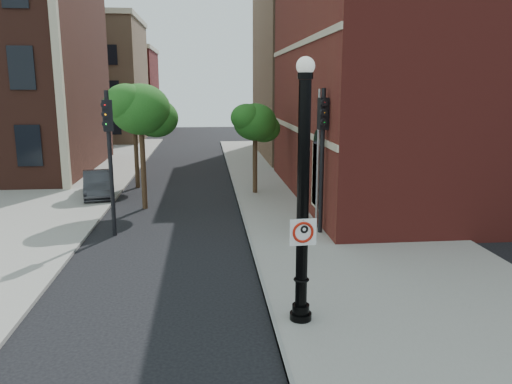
{
  "coord_description": "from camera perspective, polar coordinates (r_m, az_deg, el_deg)",
  "views": [
    {
      "loc": [
        0.53,
        -10.41,
        5.58
      ],
      "look_at": [
        1.78,
        2.0,
        2.93
      ],
      "focal_mm": 35.0,
      "sensor_mm": 36.0,
      "label": 1
    }
  ],
  "objects": [
    {
      "name": "parked_car",
      "position": [
        26.71,
        -17.58,
        0.85
      ],
      "size": [
        2.26,
        4.29,
        1.34
      ],
      "primitive_type": "imported",
      "rotation": [
        0.0,
        0.0,
        0.21
      ],
      "color": "#2A2B2F",
      "rests_on": "ground"
    },
    {
      "name": "street_tree_a",
      "position": [
        23.22,
        -12.95,
        9.05
      ],
      "size": [
        3.17,
        2.86,
        5.71
      ],
      "color": "#322414",
      "rests_on": "ground"
    },
    {
      "name": "ground",
      "position": [
        11.82,
        -7.96,
        -16.28
      ],
      "size": [
        120.0,
        120.0,
        0.0
      ],
      "primitive_type": "plane",
      "color": "black",
      "rests_on": "ground"
    },
    {
      "name": "no_parking_sign",
      "position": [
        11.4,
        5.41,
        -4.57
      ],
      "size": [
        0.63,
        0.1,
        0.63
      ],
      "rotation": [
        0.0,
        0.0,
        0.08
      ],
      "color": "white",
      "rests_on": "ground"
    },
    {
      "name": "street_tree_b",
      "position": [
        28.37,
        -13.66,
        8.62
      ],
      "size": [
        2.87,
        2.59,
        5.16
      ],
      "color": "#322414",
      "rests_on": "ground"
    },
    {
      "name": "traffic_signal_right",
      "position": [
        18.55,
        7.62,
        6.14
      ],
      "size": [
        0.4,
        0.47,
        5.52
      ],
      "rotation": [
        0.0,
        0.0,
        0.17
      ],
      "color": "black",
      "rests_on": "ground"
    },
    {
      "name": "curb_edge",
      "position": [
        21.19,
        -1.45,
        -3.07
      ],
      "size": [
        0.1,
        60.0,
        0.14
      ],
      "primitive_type": "cube",
      "color": "gray",
      "rests_on": "ground"
    },
    {
      "name": "bg_building_tan_b",
      "position": [
        43.29,
        15.62,
        13.45
      ],
      "size": [
        22.0,
        14.0,
        14.0
      ],
      "primitive_type": "cube",
      "color": "#987353",
      "rests_on": "ground"
    },
    {
      "name": "brick_wall_building",
      "position": [
        28.9,
        27.25,
        12.05
      ],
      "size": [
        22.3,
        16.3,
        12.5
      ],
      "color": "maroon",
      "rests_on": "ground"
    },
    {
      "name": "traffic_signal_left",
      "position": [
        19.14,
        -16.47,
        5.77
      ],
      "size": [
        0.41,
        0.48,
        5.44
      ],
      "rotation": [
        0.0,
        0.0,
        0.28
      ],
      "color": "black",
      "rests_on": "ground"
    },
    {
      "name": "sidewalk_right",
      "position": [
        21.84,
        8.96,
        -2.79
      ],
      "size": [
        8.0,
        60.0,
        0.12
      ],
      "primitive_type": "cube",
      "color": "gray",
      "rests_on": "ground"
    },
    {
      "name": "bg_building_red",
      "position": [
        69.55,
        -16.45,
        11.04
      ],
      "size": [
        12.0,
        12.0,
        10.0
      ],
      "primitive_type": "cube",
      "color": "maroon",
      "rests_on": "ground"
    },
    {
      "name": "bg_building_tan_a",
      "position": [
        55.83,
        -19.14,
        11.79
      ],
      "size": [
        12.0,
        12.0,
        12.0
      ],
      "primitive_type": "cube",
      "color": "#987353",
      "rests_on": "ground"
    },
    {
      "name": "utility_pole",
      "position": [
        19.31,
        7.1,
        3.46
      ],
      "size": [
        0.11,
        0.11,
        5.48
      ],
      "primitive_type": "cylinder",
      "color": "#999999",
      "rests_on": "ground"
    },
    {
      "name": "lamppost",
      "position": [
        11.42,
        5.37,
        -1.79
      ],
      "size": [
        0.53,
        0.53,
        6.21
      ],
      "color": "black",
      "rests_on": "ground"
    },
    {
      "name": "sidewalk_left",
      "position": [
        30.47,
        -23.88,
        0.53
      ],
      "size": [
        10.0,
        50.0,
        0.12
      ],
      "primitive_type": "cube",
      "color": "gray",
      "rests_on": "ground"
    },
    {
      "name": "street_tree_c",
      "position": [
        25.71,
        -0.05,
        7.88
      ],
      "size": [
        2.63,
        2.37,
        4.73
      ],
      "color": "#322414",
      "rests_on": "ground"
    }
  ]
}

